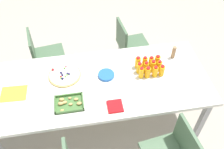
# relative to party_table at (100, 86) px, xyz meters

# --- Properties ---
(ground_plane) EXTENTS (12.00, 12.00, 0.00)m
(ground_plane) POSITION_rel_party_table_xyz_m (0.00, 0.00, -0.67)
(ground_plane) COLOR #B2A899
(party_table) EXTENTS (2.35, 0.97, 0.72)m
(party_table) POSITION_rel_party_table_xyz_m (0.00, 0.00, 0.00)
(party_table) COLOR silver
(party_table) RESTS_ON ground_plane
(chair_near_right) EXTENTS (0.45, 0.45, 0.83)m
(chair_near_right) POSITION_rel_party_table_xyz_m (0.64, -0.79, -0.17)
(chair_near_right) COLOR #4C6B4C
(chair_near_right) RESTS_ON ground_plane
(chair_near_left) EXTENTS (0.45, 0.45, 0.83)m
(chair_near_left) POSITION_rel_party_table_xyz_m (-0.52, -0.82, -0.17)
(chair_near_left) COLOR #4C6B4C
(chair_near_left) RESTS_ON ground_plane
(juice_bottle_0) EXTENTS (0.06, 0.06, 0.14)m
(juice_bottle_0) POSITION_rel_party_table_xyz_m (-0.67, -0.15, 0.12)
(juice_bottle_0) COLOR #FAAB14
(juice_bottle_0) RESTS_ON party_table
(juice_bottle_1) EXTENTS (0.06, 0.06, 0.13)m
(juice_bottle_1) POSITION_rel_party_table_xyz_m (-0.60, -0.15, 0.12)
(juice_bottle_1) COLOR #FAAD14
(juice_bottle_1) RESTS_ON party_table
(juice_bottle_2) EXTENTS (0.06, 0.06, 0.15)m
(juice_bottle_2) POSITION_rel_party_table_xyz_m (-0.53, -0.14, 0.13)
(juice_bottle_2) COLOR #FAAF14
(juice_bottle_2) RESTS_ON party_table
(juice_bottle_3) EXTENTS (0.06, 0.06, 0.15)m
(juice_bottle_3) POSITION_rel_party_table_xyz_m (-0.45, -0.15, 0.13)
(juice_bottle_3) COLOR #FAAB14
(juice_bottle_3) RESTS_ON party_table
(juice_bottle_4) EXTENTS (0.05, 0.05, 0.13)m
(juice_bottle_4) POSITION_rel_party_table_xyz_m (-0.67, -0.07, 0.12)
(juice_bottle_4) COLOR #FAAE14
(juice_bottle_4) RESTS_ON party_table
(juice_bottle_5) EXTENTS (0.06, 0.06, 0.15)m
(juice_bottle_5) POSITION_rel_party_table_xyz_m (-0.60, -0.07, 0.12)
(juice_bottle_5) COLOR #FAAF14
(juice_bottle_5) RESTS_ON party_table
(juice_bottle_6) EXTENTS (0.06, 0.06, 0.14)m
(juice_bottle_6) POSITION_rel_party_table_xyz_m (-0.52, -0.07, 0.12)
(juice_bottle_6) COLOR #FBB014
(juice_bottle_6) RESTS_ON party_table
(juice_bottle_7) EXTENTS (0.06, 0.06, 0.14)m
(juice_bottle_7) POSITION_rel_party_table_xyz_m (-0.45, -0.07, 0.12)
(juice_bottle_7) COLOR #F9B014
(juice_bottle_7) RESTS_ON party_table
(juice_bottle_8) EXTENTS (0.06, 0.06, 0.14)m
(juice_bottle_8) POSITION_rel_party_table_xyz_m (-0.68, 0.01, 0.12)
(juice_bottle_8) COLOR #FAAB14
(juice_bottle_8) RESTS_ON party_table
(juice_bottle_9) EXTENTS (0.06, 0.06, 0.14)m
(juice_bottle_9) POSITION_rel_party_table_xyz_m (-0.60, 0.01, 0.12)
(juice_bottle_9) COLOR #F9AF14
(juice_bottle_9) RESTS_ON party_table
(juice_bottle_10) EXTENTS (0.06, 0.06, 0.14)m
(juice_bottle_10) POSITION_rel_party_table_xyz_m (-0.52, 0.01, 0.12)
(juice_bottle_10) COLOR #FAAA14
(juice_bottle_10) RESTS_ON party_table
(juice_bottle_11) EXTENTS (0.05, 0.05, 0.14)m
(juice_bottle_11) POSITION_rel_party_table_xyz_m (-0.45, 0.00, 0.12)
(juice_bottle_11) COLOR #FAB014
(juice_bottle_11) RESTS_ON party_table
(fruit_pizza) EXTENTS (0.35, 0.35, 0.05)m
(fruit_pizza) POSITION_rel_party_table_xyz_m (0.36, -0.16, 0.07)
(fruit_pizza) COLOR tan
(fruit_pizza) RESTS_ON party_table
(snack_tray) EXTENTS (0.28, 0.21, 0.04)m
(snack_tray) POSITION_rel_party_table_xyz_m (0.34, 0.23, 0.07)
(snack_tray) COLOR #477238
(snack_tray) RESTS_ON party_table
(plate_stack) EXTENTS (0.18, 0.18, 0.03)m
(plate_stack) POSITION_rel_party_table_xyz_m (-0.09, -0.08, 0.07)
(plate_stack) COLOR blue
(plate_stack) RESTS_ON party_table
(napkin_stack) EXTENTS (0.15, 0.15, 0.02)m
(napkin_stack) POSITION_rel_party_table_xyz_m (-0.11, 0.34, 0.07)
(napkin_stack) COLOR red
(napkin_stack) RESTS_ON party_table
(cardboard_tube) EXTENTS (0.04, 0.04, 0.16)m
(cardboard_tube) POSITION_rel_party_table_xyz_m (-0.89, -0.24, 0.13)
(cardboard_tube) COLOR #9E7A56
(cardboard_tube) RESTS_ON party_table
(paper_folder) EXTENTS (0.27, 0.21, 0.01)m
(paper_folder) POSITION_rel_party_table_xyz_m (0.88, 0.01, 0.06)
(paper_folder) COLOR yellow
(paper_folder) RESTS_ON party_table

